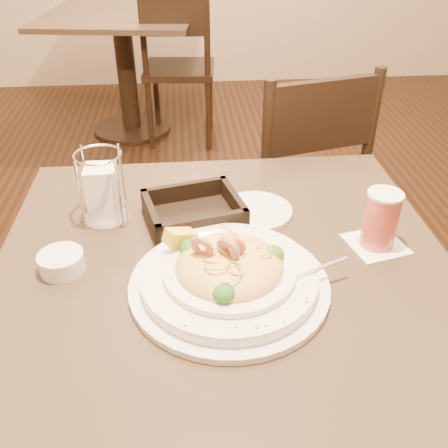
{
  "coord_description": "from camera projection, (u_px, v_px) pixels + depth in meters",
  "views": [
    {
      "loc": [
        -0.07,
        -0.76,
        1.36
      ],
      "look_at": [
        0.0,
        0.02,
        0.84
      ],
      "focal_mm": 40.0,
      "sensor_mm": 36.0,
      "label": 1
    }
  ],
  "objects": [
    {
      "name": "main_table",
      "position": [
        225.0,
        349.0,
        1.11
      ],
      "size": [
        0.9,
        0.9,
        0.76
      ],
      "color": "black",
      "rests_on": "ground"
    },
    {
      "name": "background_table",
      "position": [
        124.0,
        53.0,
        3.14
      ],
      "size": [
        1.01,
        1.01,
        0.76
      ],
      "rotation": [
        0.0,
        0.0,
        -0.14
      ],
      "color": "black",
      "rests_on": "ground"
    },
    {
      "name": "dining_chair_near",
      "position": [
        296.0,
        184.0,
        1.78
      ],
      "size": [
        0.51,
        0.51,
        0.93
      ],
      "rotation": [
        0.0,
        0.0,
        3.39
      ],
      "color": "black",
      "rests_on": "ground"
    },
    {
      "name": "dining_chair_far",
      "position": [
        179.0,
        64.0,
        3.02
      ],
      "size": [
        0.45,
        0.45,
        0.93
      ],
      "rotation": [
        0.0,
        0.0,
        3.06
      ],
      "color": "black",
      "rests_on": "ground"
    },
    {
      "name": "pasta_bowl",
      "position": [
        229.0,
        274.0,
        0.9
      ],
      "size": [
        0.4,
        0.37,
        0.12
      ],
      "rotation": [
        0.0,
        0.0,
        0.21
      ],
      "color": "white",
      "rests_on": "main_table"
    },
    {
      "name": "drink_glass",
      "position": [
        381.0,
        220.0,
        0.99
      ],
      "size": [
        0.13,
        0.13,
        0.12
      ],
      "rotation": [
        0.0,
        0.0,
        0.24
      ],
      "color": "white",
      "rests_on": "main_table"
    },
    {
      "name": "bread_basket",
      "position": [
        194.0,
        213.0,
        1.09
      ],
      "size": [
        0.23,
        0.21,
        0.06
      ],
      "rotation": [
        0.0,
        0.0,
        0.24
      ],
      "color": "black",
      "rests_on": "main_table"
    },
    {
      "name": "napkin_caddy",
      "position": [
        103.0,
        192.0,
        1.07
      ],
      "size": [
        0.1,
        0.1,
        0.16
      ],
      "rotation": [
        0.0,
        0.0,
        -0.17
      ],
      "color": "silver",
      "rests_on": "main_table"
    },
    {
      "name": "side_plate",
      "position": [
        256.0,
        211.0,
        1.13
      ],
      "size": [
        0.2,
        0.2,
        0.01
      ],
      "primitive_type": "cylinder",
      "rotation": [
        0.0,
        0.0,
        0.28
      ],
      "color": "white",
      "rests_on": "main_table"
    },
    {
      "name": "butter_ramekin",
      "position": [
        62.0,
        262.0,
        0.95
      ],
      "size": [
        0.09,
        0.09,
        0.04
      ],
      "primitive_type": "cylinder",
      "rotation": [
        0.0,
        0.0,
        -0.04
      ],
      "color": "white",
      "rests_on": "main_table"
    }
  ]
}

